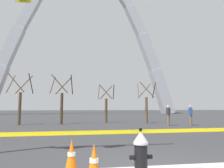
# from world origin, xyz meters

# --- Properties ---
(ground_plane) EXTENTS (240.00, 240.00, 0.00)m
(ground_plane) POSITION_xyz_m (0.00, 0.00, 0.00)
(ground_plane) COLOR #333335
(fire_hydrant) EXTENTS (0.46, 0.48, 0.99)m
(fire_hydrant) POSITION_xyz_m (-0.57, -0.74, 0.47)
(fire_hydrant) COLOR black
(fire_hydrant) RESTS_ON ground
(caution_tape_barrier) EXTENTS (5.61, 0.22, 0.98)m
(caution_tape_barrier) POSITION_xyz_m (-0.82, -0.51, 0.68)
(caution_tape_barrier) COLOR #232326
(caution_tape_barrier) RESTS_ON ground
(traffic_cone_mid_sidewalk) EXTENTS (0.36, 0.36, 0.73)m
(traffic_cone_mid_sidewalk) POSITION_xyz_m (-1.94, -0.19, 0.36)
(traffic_cone_mid_sidewalk) COLOR black
(traffic_cone_mid_sidewalk) RESTS_ON ground
(traffic_cone_curb_edge) EXTENTS (0.36, 0.36, 0.73)m
(traffic_cone_curb_edge) POSITION_xyz_m (-1.51, -0.83, 0.36)
(traffic_cone_curb_edge) COLOR black
(traffic_cone_curb_edge) RESTS_ON ground
(monument_arch) EXTENTS (43.31, 2.58, 37.13)m
(monument_arch) POSITION_xyz_m (-0.00, 45.15, 16.23)
(monument_arch) COLOR #B2B5BC
(monument_arch) RESTS_ON ground
(tree_far_left) EXTENTS (1.93, 1.94, 4.19)m
(tree_far_left) POSITION_xyz_m (-6.30, 14.14, 1.86)
(tree_far_left) COLOR brown
(tree_far_left) RESTS_ON ground
(tree_left_mid) EXTENTS (1.92, 1.93, 4.17)m
(tree_left_mid) POSITION_xyz_m (-2.95, 14.28, 1.85)
(tree_left_mid) COLOR #473323
(tree_left_mid) RESTS_ON ground
(tree_center_left) EXTENTS (1.65, 1.66, 3.55)m
(tree_center_left) POSITION_xyz_m (1.07, 15.58, 1.58)
(tree_center_left) COLOR brown
(tree_center_left) RESTS_ON ground
(tree_center_right) EXTENTS (1.72, 1.73, 3.71)m
(tree_center_right) POSITION_xyz_m (4.61, 14.37, 1.65)
(tree_center_right) COLOR brown
(tree_center_right) RESTS_ON ground
(pedestrian_walking_left) EXTENTS (0.27, 0.37, 1.59)m
(pedestrian_walking_left) POSITION_xyz_m (5.36, 11.29, 0.82)
(pedestrian_walking_left) COLOR brown
(pedestrian_walking_left) RESTS_ON ground
(pedestrian_standing_center) EXTENTS (0.22, 0.35, 1.59)m
(pedestrian_standing_center) POSITION_xyz_m (7.20, 11.22, 0.82)
(pedestrian_standing_center) COLOR brown
(pedestrian_standing_center) RESTS_ON ground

